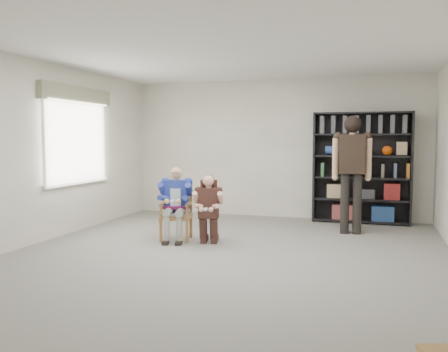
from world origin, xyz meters
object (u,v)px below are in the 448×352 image
(armchair, at_px, (176,212))
(bookshelf, at_px, (362,168))
(standing_man, at_px, (352,176))
(kneeling_woman, at_px, (208,209))
(seated_man, at_px, (176,204))

(armchair, relative_size, bookshelf, 0.43)
(standing_man, bearing_deg, kneeling_woman, -148.57)
(armchair, bearing_deg, kneeling_woman, -23.85)
(bookshelf, distance_m, standing_man, 1.16)
(kneeling_woman, xyz_separation_m, standing_man, (2.03, 1.45, 0.45))
(kneeling_woman, xyz_separation_m, bookshelf, (2.17, 2.60, 0.52))
(seated_man, bearing_deg, bookshelf, 29.89)
(armchair, height_order, bookshelf, bookshelf)
(bookshelf, xyz_separation_m, standing_man, (-0.14, -1.15, -0.07))
(kneeling_woman, height_order, bookshelf, bookshelf)
(standing_man, bearing_deg, seated_man, -157.10)
(armchair, xyz_separation_m, bookshelf, (2.75, 2.48, 0.60))
(armchair, relative_size, seated_man, 0.77)
(seated_man, distance_m, bookshelf, 3.74)
(kneeling_woman, relative_size, standing_man, 0.54)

